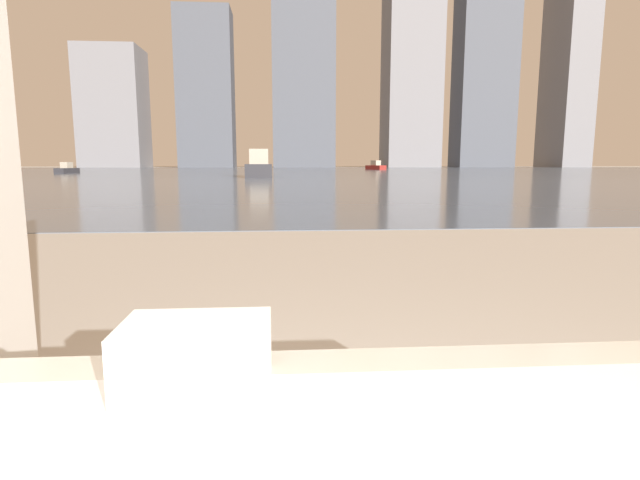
{
  "coord_description": "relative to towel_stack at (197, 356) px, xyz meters",
  "views": [
    {
      "loc": [
        -0.09,
        0.06,
        0.94
      ],
      "look_at": [
        0.1,
        2.59,
        0.55
      ],
      "focal_mm": 28.0,
      "sensor_mm": 36.0,
      "label": 1
    }
  ],
  "objects": [
    {
      "name": "harbor_boat_2",
      "position": [
        -20.15,
        48.21,
        -0.23
      ],
      "size": [
        1.32,
        2.89,
        1.05
      ],
      "color": "#2D2D33",
      "rests_on": "harbor_water"
    },
    {
      "name": "skyline_tower_3",
      "position": [
        30.1,
        117.1,
        22.95
      ],
      "size": [
        12.24,
        11.43,
        47.12
      ],
      "color": "slate",
      "rests_on": "ground_plane"
    },
    {
      "name": "skyline_tower_0",
      "position": [
        -37.57,
        117.1,
        12.49
      ],
      "size": [
        13.44,
        11.22,
        26.2
      ],
      "color": "slate",
      "rests_on": "ground_plane"
    },
    {
      "name": "skyline_tower_5",
      "position": [
        67.77,
        117.1,
        37.32
      ],
      "size": [
        7.21,
        13.48,
        75.86
      ],
      "color": "slate",
      "rests_on": "ground_plane"
    },
    {
      "name": "harbor_water",
      "position": [
        0.24,
        61.1,
        -0.61
      ],
      "size": [
        180.0,
        110.0,
        0.01
      ],
      "color": "slate",
      "rests_on": "ground_plane"
    },
    {
      "name": "skyline_tower_1",
      "position": [
        -16.97,
        117.1,
        16.75
      ],
      "size": [
        12.17,
        9.07,
        34.72
      ],
      "color": "#4C515B",
      "rests_on": "ground_plane"
    },
    {
      "name": "harbor_boat_1",
      "position": [
        -1.45,
        33.79,
        0.06
      ],
      "size": [
        1.83,
        5.05,
        1.88
      ],
      "color": "#2D2D33",
      "rests_on": "harbor_water"
    },
    {
      "name": "harbor_boat_0",
      "position": [
        13.88,
        72.85,
        -0.13
      ],
      "size": [
        2.67,
        3.78,
        1.35
      ],
      "color": "maroon",
      "rests_on": "harbor_water"
    },
    {
      "name": "towel_stack",
      "position": [
        0.0,
        0.0,
        0.0
      ],
      "size": [
        0.25,
        0.17,
        0.12
      ],
      "color": "white",
      "rests_on": "bathtub"
    },
    {
      "name": "skyline_tower_4",
      "position": [
        47.53,
        117.1,
        26.71
      ],
      "size": [
        13.15,
        8.7,
        54.64
      ],
      "color": "#4C515B",
      "rests_on": "ground_plane"
    }
  ]
}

